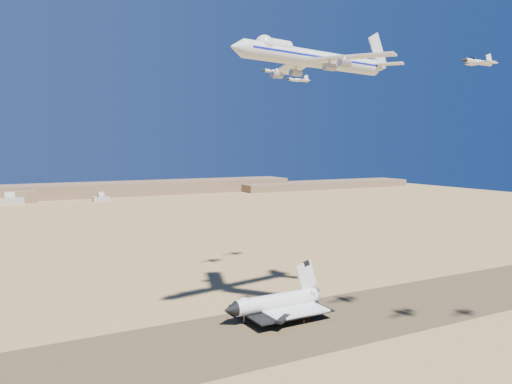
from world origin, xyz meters
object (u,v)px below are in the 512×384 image
crew_a (297,319)px  chase_jet_a (478,62)px  shuttle (276,304)px  crew_c (308,319)px  carrier_747 (311,58)px  chase_jet_f (298,80)px  chase_jet_e (275,71)px  crew_b (304,321)px

crew_a → chase_jet_a: size_ratio=0.10×
shuttle → crew_c: shuttle is taller
carrier_747 → chase_jet_f: bearing=51.2°
shuttle → carrier_747: (5.95, -13.88, 91.60)m
shuttle → chase_jet_a: 110.85m
carrier_747 → crew_a: (-0.87, 6.67, -96.43)m
crew_c → chase_jet_a: bearing=145.8°
chase_jet_a → chase_jet_e: (-20.86, 91.19, 7.62)m
crew_c → chase_jet_e: (11.79, 46.07, 99.70)m
crew_a → chase_jet_a: bearing=-119.4°
crew_a → chase_jet_f: (35.79, 56.41, 98.52)m
crew_b → chase_jet_e: bearing=-52.8°
shuttle → chase_jet_f: (40.86, 49.19, 93.70)m
crew_b → chase_jet_f: 120.36m
carrier_747 → crew_b: 96.37m
crew_b → chase_jet_a: size_ratio=0.12×
chase_jet_a → shuttle: bearing=123.4°
crew_a → crew_b: 3.58m
carrier_747 → chase_jet_a: size_ratio=4.70×
crew_a → crew_b: size_ratio=0.88×
chase_jet_a → chase_jet_f: size_ratio=1.08×
crew_b → crew_c: 3.69m
chase_jet_a → crew_c: bearing=121.5°
shuttle → crew_a: (5.07, -7.22, -4.82)m
crew_a → chase_jet_f: 119.04m
chase_jet_a → chase_jet_e: 93.86m
carrier_747 → crew_a: 96.66m
chase_jet_e → chase_jet_f: 23.25m
chase_jet_a → chase_jet_f: chase_jet_f is taller
carrier_747 → chase_jet_a: (35.90, -40.13, -4.32)m
chase_jet_f → chase_jet_a: bearing=-95.2°
chase_jet_a → chase_jet_e: chase_jet_e is taller
chase_jet_f → shuttle: bearing=-135.5°
carrier_747 → chase_jet_e: bearing=63.7°
crew_c → chase_jet_e: 110.46m
shuttle → crew_c: (9.19, -8.89, -4.80)m
chase_jet_a → chase_jet_e: size_ratio=1.06×
crew_b → crew_c: size_ratio=1.10×
shuttle → chase_jet_f: 113.44m
crew_b → shuttle: bearing=-6.1°
shuttle → crew_c: size_ratio=25.23×
crew_c → shuttle: bearing=-24.1°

